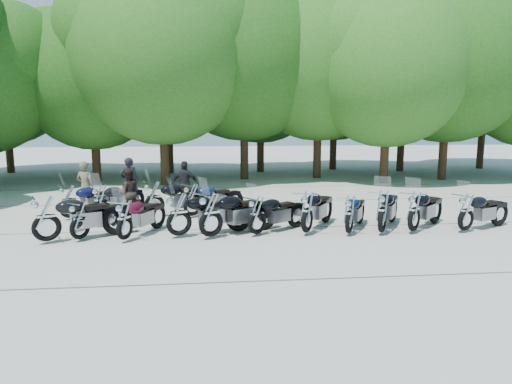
{
  "coord_description": "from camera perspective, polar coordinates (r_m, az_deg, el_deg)",
  "views": [
    {
      "loc": [
        -1.34,
        -11.69,
        3.19
      ],
      "look_at": [
        0.0,
        1.5,
        1.1
      ],
      "focal_mm": 32.0,
      "sensor_mm": 36.0,
      "label": 1
    }
  ],
  "objects": [
    {
      "name": "ground",
      "position": [
        12.2,
        0.72,
        -6.21
      ],
      "size": [
        90.0,
        90.0,
        0.0
      ],
      "primitive_type": "plane",
      "color": "gray",
      "rests_on": "ground"
    },
    {
      "name": "tree_2",
      "position": [
        25.32,
        -19.83,
        13.25
      ],
      "size": [
        7.31,
        7.31,
        8.97
      ],
      "color": "#3A2614",
      "rests_on": "ground"
    },
    {
      "name": "tree_3",
      "position": [
        23.25,
        -11.75,
        16.52
      ],
      "size": [
        8.7,
        8.7,
        10.67
      ],
      "color": "#3A2614",
      "rests_on": "ground"
    },
    {
      "name": "tree_4",
      "position": [
        25.09,
        -1.52,
        16.85
      ],
      "size": [
        9.13,
        9.13,
        11.2
      ],
      "color": "#3A2614",
      "rests_on": "ground"
    },
    {
      "name": "tree_5",
      "position": [
        25.82,
        7.9,
        16.41
      ],
      "size": [
        9.04,
        9.04,
        11.1
      ],
      "color": "#3A2614",
      "rests_on": "ground"
    },
    {
      "name": "tree_6",
      "position": [
        24.34,
        16.21,
        14.8
      ],
      "size": [
        8.0,
        8.0,
        9.82
      ],
      "color": "#3A2614",
      "rests_on": "ground"
    },
    {
      "name": "tree_7",
      "position": [
        26.81,
        22.99,
        15.13
      ],
      "size": [
        8.79,
        8.79,
        10.79
      ],
      "color": "#3A2614",
      "rests_on": "ground"
    },
    {
      "name": "tree_9",
      "position": [
        31.8,
        -29.02,
        12.07
      ],
      "size": [
        7.59,
        7.59,
        9.32
      ],
      "color": "#3A2614",
      "rests_on": "ground"
    },
    {
      "name": "tree_10",
      "position": [
        29.6,
        -19.91,
        13.22
      ],
      "size": [
        7.78,
        7.78,
        9.55
      ],
      "color": "#3A2614",
      "rests_on": "ground"
    },
    {
      "name": "tree_11",
      "position": [
        28.32,
        -11.0,
        13.48
      ],
      "size": [
        7.56,
        7.56,
        9.28
      ],
      "color": "#3A2614",
      "rests_on": "ground"
    },
    {
      "name": "tree_12",
      "position": [
        28.45,
        0.58,
        14.08
      ],
      "size": [
        7.88,
        7.88,
        9.67
      ],
      "color": "#3A2614",
      "rests_on": "ground"
    },
    {
      "name": "tree_13",
      "position": [
        30.39,
        9.86,
        14.22
      ],
      "size": [
        8.31,
        8.31,
        10.2
      ],
      "color": "#3A2614",
      "rests_on": "ground"
    },
    {
      "name": "tree_14",
      "position": [
        30.39,
        18.04,
        13.52
      ],
      "size": [
        8.02,
        8.02,
        9.84
      ],
      "color": "#3A2614",
      "rests_on": "ground"
    },
    {
      "name": "tree_15",
      "position": [
        34.08,
        26.96,
        14.49
      ],
      "size": [
        9.67,
        9.67,
        11.86
      ],
      "color": "#3A2614",
      "rests_on": "ground"
    },
    {
      "name": "motorcycle_0",
      "position": [
        12.99,
        -24.77,
        -2.87
      ],
      "size": [
        2.61,
        1.8,
        1.43
      ],
      "primitive_type": null,
      "rotation": [
        0.0,
        0.0,
        2.03
      ],
      "color": "black",
      "rests_on": "ground"
    },
    {
      "name": "motorcycle_1",
      "position": [
        12.96,
        -21.21,
        -3.15
      ],
      "size": [
        1.82,
        2.12,
        1.22
      ],
      "primitive_type": null,
      "rotation": [
        0.0,
        0.0,
        2.49
      ],
      "color": "black",
      "rests_on": "ground"
    },
    {
      "name": "motorcycle_2",
      "position": [
        12.51,
        -16.15,
        -3.21
      ],
      "size": [
        1.58,
        2.31,
        1.26
      ],
      "primitive_type": null,
      "rotation": [
        0.0,
        0.0,
        2.69
      ],
      "color": "#3F0819",
      "rests_on": "ground"
    },
    {
      "name": "motorcycle_3",
      "position": [
        12.56,
        -9.62,
        -2.59
      ],
      "size": [
        2.6,
        1.58,
        1.41
      ],
      "primitive_type": null,
      "rotation": [
        0.0,
        0.0,
        1.93
      ],
      "color": "black",
      "rests_on": "ground"
    },
    {
      "name": "motorcycle_4",
      "position": [
        12.33,
        -5.67,
        -2.66
      ],
      "size": [
        2.58,
        1.94,
        1.43
      ],
      "primitive_type": null,
      "rotation": [
        0.0,
        0.0,
        2.09
      ],
      "color": "black",
      "rests_on": "ground"
    },
    {
      "name": "motorcycle_5",
      "position": [
        12.6,
        0.14,
        -2.77
      ],
      "size": [
        2.2,
        1.87,
        1.26
      ],
      "primitive_type": null,
      "rotation": [
        0.0,
        0.0,
        2.21
      ],
      "color": "black",
      "rests_on": "ground"
    },
    {
      "name": "motorcycle_6",
      "position": [
        12.8,
        6.42,
        -2.33
      ],
      "size": [
        1.94,
        2.5,
        1.4
      ],
      "primitive_type": null,
      "rotation": [
        0.0,
        0.0,
        2.59
      ],
      "color": "black",
      "rests_on": "ground"
    },
    {
      "name": "motorcycle_7",
      "position": [
        12.96,
        11.62,
        -2.61
      ],
      "size": [
        1.68,
        2.29,
        1.26
      ],
      "primitive_type": null,
      "rotation": [
        0.0,
        0.0,
        2.64
      ],
      "color": "black",
      "rests_on": "ground"
    },
    {
      "name": "motorcycle_8",
      "position": [
        13.24,
        15.55,
        -2.18
      ],
      "size": [
        1.95,
        2.54,
        1.41
      ],
      "primitive_type": null,
      "rotation": [
        0.0,
        0.0,
        2.6
      ],
      "color": "black",
      "rests_on": "ground"
    },
    {
      "name": "motorcycle_9",
      "position": [
        13.66,
        19.19,
        -2.13
      ],
      "size": [
        2.25,
        2.2,
        1.36
      ],
      "primitive_type": null,
      "rotation": [
        0.0,
        0.0,
        2.34
      ],
      "color": "black",
      "rests_on": "ground"
    },
    {
      "name": "motorcycle_10",
      "position": [
        14.31,
        24.8,
        -2.15
      ],
      "size": [
        2.34,
        1.57,
        1.28
      ],
      "primitive_type": null,
      "rotation": [
        0.0,
        0.0,
        2.0
      ],
      "color": "black",
      "rests_on": "ground"
    },
    {
      "name": "motorcycle_11",
      "position": [
        15.86,
        -22.33,
        -0.95
      ],
      "size": [
        2.35,
        1.68,
        1.29
      ],
      "primitive_type": null,
      "rotation": [
        0.0,
        0.0,
        2.05
      ],
      "color": "#0B0D33",
      "rests_on": "ground"
    },
    {
      "name": "motorcycle_12",
      "position": [
        15.44,
        -18.83,
        -0.99
      ],
      "size": [
        1.83,
        2.32,
        1.3
      ],
      "primitive_type": null,
      "rotation": [
        0.0,
        0.0,
        2.58
      ],
      "color": "black",
      "rests_on": "ground"
    },
    {
      "name": "motorcycle_13",
      "position": [
        15.35,
        -12.63,
        -0.63
      ],
      "size": [
        2.54,
        1.57,
        1.38
      ],
      "primitive_type": null,
      "rotation": [
        0.0,
        0.0,
        1.94
      ],
      "color": "black",
      "rests_on": "ground"
    },
    {
      "name": "motorcycle_14",
      "position": [
        15.12,
        -7.96,
        -0.83
      ],
      "size": [
        2.31,
        1.74,
        1.28
      ],
      "primitive_type": null,
      "rotation": [
        0.0,
        0.0,
        2.1
      ],
      "color": "#0D1B3D",
      "rests_on": "ground"
    },
    {
      "name": "rider_0",
      "position": [
        17.0,
        -20.55,
        0.63
      ],
      "size": [
        0.76,
        0.62,
        1.79
      ],
      "primitive_type": "imported",
      "rotation": [
        0.0,
        0.0,
        2.81
      ],
      "color": "brown",
      "rests_on": "ground"
    },
    {
      "name": "rider_1",
      "position": [
        15.87,
        -15.65,
        -0.01
      ],
      "size": [
        0.94,
        0.83,
        1.61
      ],
      "primitive_type": "imported",
      "rotation": [
        0.0,
        0.0,
        3.46
      ],
      "color": "black",
      "rests_on": "ground"
    },
    {
      "name": "rider_2",
      "position": [
        16.87,
        -8.85,
        0.93
      ],
      "size": [
        1.08,
        0.64,
        1.73
      ],
      "primitive_type": "imported",
      "rotation": [
        0.0,
        0.0,
        2.92
      ],
      "color": "black",
      "rests_on": "ground"
    },
    {
      "name": "rider_3",
      "position": [
        17.52,
        -15.57,
        1.19
      ],
      "size": [
        0.74,
        0.55,
        1.84
      ],
      "primitive_type": "imported",
      "rotation": [
        0.0,
        0.0,
        3.31
      ],
      "color": "black",
      "rests_on": "ground"
    }
  ]
}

